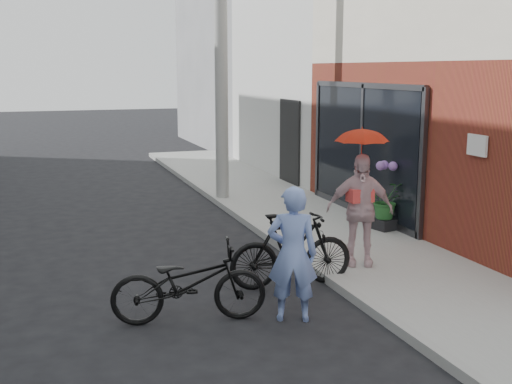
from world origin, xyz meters
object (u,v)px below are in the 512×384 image
utility_pole (221,39)px  bike_left (189,283)px  planter (385,224)px  bike_right (291,250)px  kimono_woman (360,210)px  officer (292,254)px

utility_pole → bike_left: bearing=-109.6°
utility_pole → planter: size_ratio=19.24×
bike_right → utility_pole: bearing=-3.4°
utility_pole → bike_left: utility_pole is taller
utility_pole → kimono_woman: size_ratio=4.38×
officer → bike_left: officer is taller
bike_left → bike_right: bearing=-55.1°
officer → planter: size_ratio=4.37×
bike_left → kimono_woman: bearing=-59.9°
bike_right → kimono_woman: kimono_woman is taller
officer → bike_left: bearing=4.8°
bike_left → bike_right: size_ratio=1.05×
kimono_woman → utility_pole: bearing=116.6°
bike_left → utility_pole: bearing=-9.8°
utility_pole → planter: (1.87, -3.72, -3.28)m
officer → bike_left: 1.24m
kimono_woman → planter: 2.29m
utility_pole → kimono_woman: (0.45, -5.39, -2.58)m
kimono_woman → bike_right: bearing=-145.0°
kimono_woman → planter: size_ratio=4.40×
officer → bike_left: size_ratio=0.89×
utility_pole → officer: utility_pole is taller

